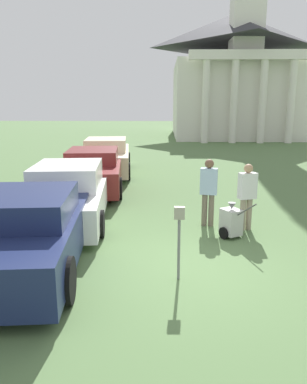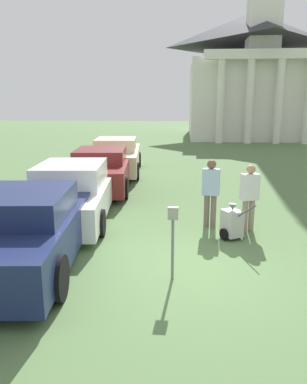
{
  "view_description": "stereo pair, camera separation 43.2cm",
  "coord_description": "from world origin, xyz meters",
  "px_view_note": "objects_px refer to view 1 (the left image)",
  "views": [
    {
      "loc": [
        -0.33,
        -6.59,
        3.07
      ],
      "look_at": [
        -0.56,
        1.66,
        1.1
      ],
      "focal_mm": 35.0,
      "sensor_mm": 36.0,
      "label": 1
    },
    {
      "loc": [
        0.1,
        -6.57,
        3.07
      ],
      "look_at": [
        -0.56,
        1.66,
        1.1
      ],
      "focal_mm": 35.0,
      "sensor_mm": 36.0,
      "label": 2
    }
  ],
  "objects_px": {
    "church": "(235,69)",
    "equipment_cart": "(231,222)",
    "parked_car_navy": "(30,231)",
    "parking_meter": "(179,229)",
    "parked_car_cream": "(107,157)",
    "parked_car_white": "(70,193)",
    "person_supervisor": "(247,193)",
    "person_worker": "(209,188)",
    "parked_car_maroon": "(94,170)"
  },
  "relations": [
    {
      "from": "parked_car_maroon",
      "to": "church",
      "type": "distance_m",
      "value": 25.29
    },
    {
      "from": "parked_car_maroon",
      "to": "church",
      "type": "xyz_separation_m",
      "value": [
        9.0,
        22.99,
        5.45
      ]
    },
    {
      "from": "parked_car_navy",
      "to": "parking_meter",
      "type": "relative_size",
      "value": 3.71
    },
    {
      "from": "parked_car_white",
      "to": "person_worker",
      "type": "xyz_separation_m",
      "value": [
        3.66,
        -0.55,
        0.28
      ]
    },
    {
      "from": "parked_car_white",
      "to": "equipment_cart",
      "type": "relative_size",
      "value": 5.35
    },
    {
      "from": "parked_car_white",
      "to": "parking_meter",
      "type": "relative_size",
      "value": 3.99
    },
    {
      "from": "parked_car_navy",
      "to": "parking_meter",
      "type": "bearing_deg",
      "value": -15.32
    },
    {
      "from": "parked_car_maroon",
      "to": "parking_meter",
      "type": "distance_m",
      "value": 7.69
    },
    {
      "from": "parked_car_navy",
      "to": "church",
      "type": "bearing_deg",
      "value": 67.83
    },
    {
      "from": "parked_car_white",
      "to": "person_worker",
      "type": "bearing_deg",
      "value": -13.75
    },
    {
      "from": "parked_car_maroon",
      "to": "equipment_cart",
      "type": "xyz_separation_m",
      "value": [
        4.11,
        -5.0,
        -0.32
      ]
    },
    {
      "from": "parked_car_cream",
      "to": "person_supervisor",
      "type": "bearing_deg",
      "value": -64.01
    },
    {
      "from": "person_worker",
      "to": "church",
      "type": "bearing_deg",
      "value": -89.97
    },
    {
      "from": "church",
      "to": "parking_meter",
      "type": "bearing_deg",
      "value": -101.61
    },
    {
      "from": "parked_car_white",
      "to": "parked_car_maroon",
      "type": "bearing_deg",
      "value": 84.74
    },
    {
      "from": "church",
      "to": "person_supervisor",
      "type": "bearing_deg",
      "value": -99.19
    },
    {
      "from": "person_worker",
      "to": "person_supervisor",
      "type": "bearing_deg",
      "value": 172.73
    },
    {
      "from": "parked_car_maroon",
      "to": "parked_car_white",
      "type": "bearing_deg",
      "value": -95.26
    },
    {
      "from": "person_worker",
      "to": "church",
      "type": "distance_m",
      "value": 28.13
    },
    {
      "from": "parked_car_navy",
      "to": "parked_car_cream",
      "type": "xyz_separation_m",
      "value": [
        0.0,
        9.74,
        0.03
      ]
    },
    {
      "from": "parked_car_navy",
      "to": "parking_meter",
      "type": "xyz_separation_m",
      "value": [
        2.81,
        -0.5,
        0.23
      ]
    },
    {
      "from": "parked_car_cream",
      "to": "parking_meter",
      "type": "xyz_separation_m",
      "value": [
        2.81,
        -10.23,
        0.2
      ]
    },
    {
      "from": "parked_car_white",
      "to": "parked_car_cream",
      "type": "relative_size",
      "value": 1.0
    },
    {
      "from": "parked_car_white",
      "to": "person_supervisor",
      "type": "xyz_separation_m",
      "value": [
        4.56,
        -0.85,
        0.24
      ]
    },
    {
      "from": "equipment_cart",
      "to": "church",
      "type": "xyz_separation_m",
      "value": [
        4.9,
        28.0,
        5.77
      ]
    },
    {
      "from": "person_supervisor",
      "to": "parking_meter",
      "type": "bearing_deg",
      "value": 39.59
    },
    {
      "from": "parking_meter",
      "to": "church",
      "type": "xyz_separation_m",
      "value": [
        6.19,
        30.15,
        5.22
      ]
    },
    {
      "from": "parked_car_cream",
      "to": "parked_car_maroon",
      "type": "bearing_deg",
      "value": -95.28
    },
    {
      "from": "parking_meter",
      "to": "church",
      "type": "height_order",
      "value": "church"
    },
    {
      "from": "parked_car_white",
      "to": "person_supervisor",
      "type": "height_order",
      "value": "person_supervisor"
    },
    {
      "from": "church",
      "to": "equipment_cart",
      "type": "bearing_deg",
      "value": -99.92
    },
    {
      "from": "parked_car_maroon",
      "to": "church",
      "type": "height_order",
      "value": "church"
    },
    {
      "from": "parked_car_cream",
      "to": "parking_meter",
      "type": "height_order",
      "value": "parked_car_cream"
    },
    {
      "from": "parked_car_white",
      "to": "person_worker",
      "type": "distance_m",
      "value": 3.72
    },
    {
      "from": "equipment_cart",
      "to": "church",
      "type": "height_order",
      "value": "church"
    },
    {
      "from": "parked_car_cream",
      "to": "church",
      "type": "relative_size",
      "value": 0.21
    },
    {
      "from": "parked_car_white",
      "to": "equipment_cart",
      "type": "distance_m",
      "value": 4.35
    },
    {
      "from": "parked_car_navy",
      "to": "parked_car_white",
      "type": "distance_m",
      "value": 3.07
    },
    {
      "from": "equipment_cart",
      "to": "person_supervisor",
      "type": "bearing_deg",
      "value": 20.33
    },
    {
      "from": "church",
      "to": "parked_car_navy",
      "type": "bearing_deg",
      "value": -106.89
    },
    {
      "from": "parked_car_maroon",
      "to": "person_worker",
      "type": "height_order",
      "value": "person_worker"
    },
    {
      "from": "parked_car_white",
      "to": "person_supervisor",
      "type": "relative_size",
      "value": 3.23
    },
    {
      "from": "church",
      "to": "person_worker",
      "type": "bearing_deg",
      "value": -101.13
    },
    {
      "from": "parked_car_navy",
      "to": "church",
      "type": "relative_size",
      "value": 0.19
    },
    {
      "from": "person_worker",
      "to": "person_supervisor",
      "type": "xyz_separation_m",
      "value": [
        0.9,
        -0.3,
        -0.04
      ]
    },
    {
      "from": "parking_meter",
      "to": "person_supervisor",
      "type": "bearing_deg",
      "value": 57.17
    },
    {
      "from": "parked_car_maroon",
      "to": "person_worker",
      "type": "distance_m",
      "value": 5.53
    },
    {
      "from": "person_supervisor",
      "to": "equipment_cart",
      "type": "xyz_separation_m",
      "value": [
        -0.46,
        -0.57,
        -0.55
      ]
    },
    {
      "from": "parked_car_navy",
      "to": "person_worker",
      "type": "relative_size",
      "value": 2.89
    },
    {
      "from": "parked_car_maroon",
      "to": "parking_meter",
      "type": "xyz_separation_m",
      "value": [
        2.81,
        -7.15,
        0.23
      ]
    }
  ]
}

